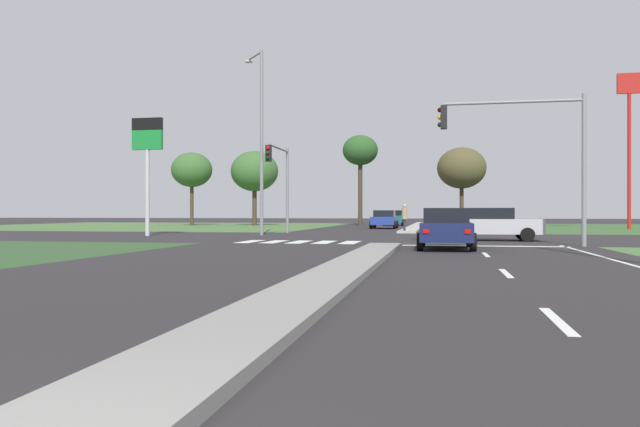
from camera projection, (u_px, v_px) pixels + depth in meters
The scene contains 29 objects.
ground_plane at pixel (399, 238), 31.97m from camera, with size 200.00×200.00×0.00m, color #282628.
grass_verge_far_left at pixel (155, 226), 60.88m from camera, with size 35.00×35.00×0.01m, color #476B38.
median_island_near at pixel (342, 271), 13.32m from camera, with size 1.20×22.00×0.14m, color gray.
median_island_far at pixel (417, 226), 56.51m from camera, with size 1.20×36.00×0.14m, color #ADA89E.
lane_dash_near at pixel (557, 321), 7.60m from camera, with size 0.14×2.00×0.01m, color silver.
lane_dash_second at pixel (506, 273), 13.49m from camera, with size 0.14×2.00×0.01m, color silver.
lane_dash_third at pixel (486, 255), 19.38m from camera, with size 0.14×2.00×0.01m, color silver.
lane_dash_fourth at pixel (475, 245), 25.27m from camera, with size 0.14×2.00×0.01m, color silver.
lane_dash_fifth at pixel (468, 239), 31.16m from camera, with size 0.14×2.00×0.01m, color silver.
stop_bar_near at pixel (484, 246), 24.38m from camera, with size 6.40×0.50×0.01m, color silver.
crosswalk_bar_near at pixel (250, 241), 28.09m from camera, with size 0.70×2.80×0.01m, color silver.
crosswalk_bar_second at pixel (275, 242), 27.87m from camera, with size 0.70×2.80×0.01m, color silver.
crosswalk_bar_third at pixel (299, 242), 27.65m from camera, with size 0.70×2.80×0.01m, color silver.
crosswalk_bar_fourth at pixel (325, 242), 27.43m from camera, with size 0.70×2.80×0.01m, color silver.
crosswalk_bar_fifth at pixel (350, 242), 27.21m from camera, with size 0.70×2.80×0.01m, color silver.
car_silver_near at pixel (493, 224), 29.11m from camera, with size 4.40×2.05×1.54m.
car_teal_second at pixel (394, 218), 62.29m from camera, with size 2.04×4.52×1.52m.
car_navy_third at pixel (446, 228), 22.50m from camera, with size 2.00×4.36×1.49m.
car_blue_fourth at pixel (384, 219), 50.71m from camera, with size 2.09×4.32×1.49m.
traffic_signal_near_right at pixel (529, 141), 24.42m from camera, with size 5.71×0.32×5.97m.
traffic_signal_far_left at pixel (280, 172), 38.16m from camera, with size 0.32×4.82×5.50m.
street_lamp_second at pixel (260, 133), 36.06m from camera, with size 1.68×1.89×10.77m.
pedestrian_at_median at pixel (405, 215), 40.21m from camera, with size 0.34×0.34×1.73m.
fastfood_pole_sign at pixel (629, 116), 48.66m from camera, with size 1.80×0.40×12.30m.
fuel_price_totem at pixel (147, 150), 34.98m from camera, with size 1.80×0.24×6.68m.
treeline_near at pixel (192, 170), 62.35m from camera, with size 4.11×4.11×7.37m.
treeline_second at pixel (255, 171), 61.73m from camera, with size 4.74×4.74×7.46m.
treeline_third at pixel (360, 152), 62.09m from camera, with size 3.55×3.55×9.09m.
treeline_fourth at pixel (462, 168), 58.93m from camera, with size 4.63×4.63×7.53m.
Camera 1 is at (2.08, -2.16, 1.34)m, focal length 34.69 mm.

